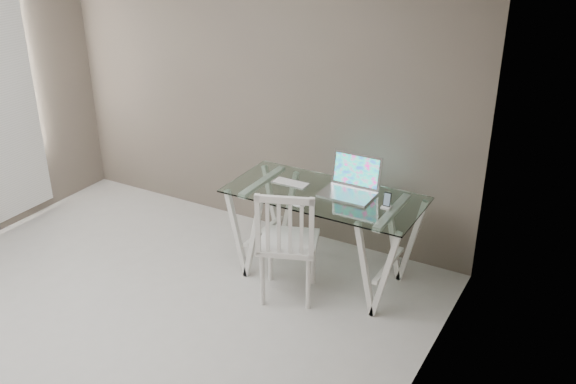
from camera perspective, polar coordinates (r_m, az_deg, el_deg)
room at (r=3.92m, az=-21.13°, el=6.96°), size 4.50×4.52×2.71m
desk at (r=5.05m, az=3.16°, el=-3.90°), size 1.50×0.70×0.75m
chair at (r=4.71m, az=-0.08°, el=-4.33°), size 0.55×0.55×0.93m
laptop at (r=4.90m, az=5.64°, el=0.69°), size 0.40×0.33×0.28m
keyboard at (r=5.05m, az=0.24°, el=0.80°), size 0.29×0.13×0.01m
mouse at (r=4.67m, az=0.92°, el=-1.12°), size 0.11×0.06×0.03m
phone_dock at (r=4.70m, az=8.75°, el=-1.05°), size 0.06×0.06×0.12m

